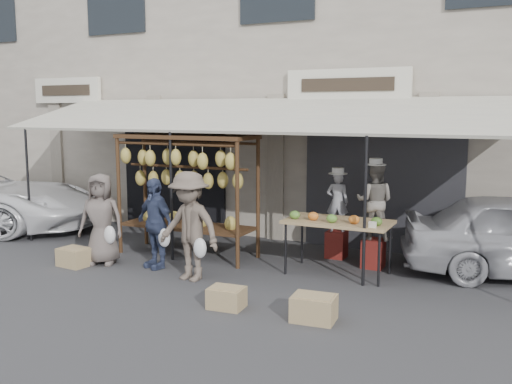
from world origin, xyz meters
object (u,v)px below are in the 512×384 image
banana_rack (185,171)px  vendor_right (375,201)px  produce_table (337,223)px  vendor_left (337,202)px  crate_far (74,257)px  crate_near_a (227,298)px  crate_near_b (314,308)px  customer_mid (155,223)px  customer_right (189,226)px  customer_left (101,219)px

banana_rack → vendor_right: banana_rack is taller
produce_table → vendor_right: 0.86m
vendor_left → crate_far: bearing=19.4°
vendor_right → crate_near_a: 3.30m
vendor_right → crate_near_b: (-0.05, -2.79, -0.99)m
customer_mid → customer_right: bearing=-2.6°
customer_left → crate_near_b: (4.28, -0.96, -0.63)m
vendor_right → crate_near_a: vendor_right is taller
banana_rack → customer_mid: size_ratio=1.68×
banana_rack → customer_mid: (-0.04, -0.90, -0.80)m
vendor_right → crate_near_b: vendor_right is taller
banana_rack → vendor_left: 2.81m
customer_left → crate_far: bearing=-156.5°
customer_left → crate_near_a: (3.05, -1.03, -0.66)m
crate_near_b → customer_right: bearing=160.9°
crate_near_a → banana_rack: bearing=133.3°
vendor_left → customer_mid: bearing=24.1°
customer_mid → crate_near_b: (3.31, -1.18, -0.61)m
produce_table → crate_far: (-4.25, -1.47, -0.71)m
vendor_left → customer_right: bearing=41.1°
crate_near_b → produce_table: bearing=100.2°
crate_near_b → vendor_right: bearing=89.0°
customer_left → customer_mid: (0.98, 0.22, -0.02)m
vendor_right → customer_left: (-4.33, -1.83, -0.35)m
produce_table → customer_mid: 3.07m
banana_rack → crate_far: 2.44m
vendor_right → customer_right: 3.14m
banana_rack → vendor_right: bearing=12.2°
crate_near_a → customer_right: bearing=142.1°
produce_table → vendor_left: vendor_left is taller
customer_mid → vendor_right: bearing=44.1°
produce_table → customer_mid: bearing=-162.4°
vendor_right → crate_near_b: size_ratio=2.38×
produce_table → customer_right: customer_right is taller
crate_near_b → crate_far: crate_near_b is taller
crate_near_a → crate_near_b: (1.24, 0.07, 0.02)m
customer_right → crate_near_b: size_ratio=3.17×
produce_table → crate_near_b: produce_table is taller
customer_left → produce_table: bearing=-3.1°
produce_table → crate_near_a: size_ratio=3.60×
produce_table → customer_left: (-3.90, -1.15, -0.07)m
produce_table → crate_near_a: 2.45m
crate_far → customer_mid: bearing=22.2°
banana_rack → vendor_left: size_ratio=2.39×
vendor_left → vendor_right: 0.87m
produce_table → customer_mid: (-2.93, -0.93, -0.09)m
crate_near_a → produce_table: bearing=68.5°
customer_mid → customer_left: bearing=-149.0°
customer_mid → vendor_left: bearing=56.1°
crate_far → vendor_left: bearing=32.9°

